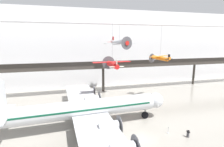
% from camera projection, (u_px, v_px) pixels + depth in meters
% --- Properties ---
extents(ground_plane, '(260.00, 260.00, 0.00)m').
position_uv_depth(ground_plane, '(140.00, 139.00, 25.85)').
color(ground_plane, gray).
extents(hangar_back_wall, '(140.00, 3.00, 23.46)m').
position_uv_depth(hangar_back_wall, '(98.00, 48.00, 54.62)').
color(hangar_back_wall, white).
rests_on(hangar_back_wall, ground).
extents(mezzanine_walkway, '(110.00, 3.20, 8.87)m').
position_uv_depth(mezzanine_walkway, '(104.00, 66.00, 47.71)').
color(mezzanine_walkway, '#38332D').
rests_on(mezzanine_walkway, ground).
extents(ceiling_truss_beam, '(120.00, 0.60, 0.60)m').
position_uv_depth(ceiling_truss_beam, '(109.00, 23.00, 40.28)').
color(ceiling_truss_beam, silver).
extents(airliner_silver_main, '(30.30, 34.23, 8.83)m').
position_uv_depth(airliner_silver_main, '(83.00, 109.00, 28.45)').
color(airliner_silver_main, silver).
rests_on(airliner_silver_main, ground).
extents(suspended_plane_orange_highwing, '(6.23, 5.47, 8.93)m').
position_uv_depth(suspended_plane_orange_highwing, '(160.00, 58.00, 41.23)').
color(suspended_plane_orange_highwing, orange).
extents(suspended_plane_silver_racer, '(8.87, 7.44, 5.80)m').
position_uv_depth(suspended_plane_silver_racer, '(119.00, 42.00, 44.96)').
color(suspended_plane_silver_racer, silver).
extents(suspended_plane_red_highwing, '(7.94, 6.46, 9.63)m').
position_uv_depth(suspended_plane_red_highwing, '(112.00, 64.00, 35.51)').
color(suspended_plane_red_highwing, red).
extents(stanchion_barrier, '(0.36, 0.36, 1.08)m').
position_uv_depth(stanchion_barrier, '(168.00, 131.00, 27.32)').
color(stanchion_barrier, '#B2B5BA').
rests_on(stanchion_barrier, ground).
extents(info_sign_pedestal, '(0.20, 0.78, 1.24)m').
position_uv_depth(info_sign_pedestal, '(188.00, 134.00, 26.14)').
color(info_sign_pedestal, '#4C4C51').
rests_on(info_sign_pedestal, ground).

